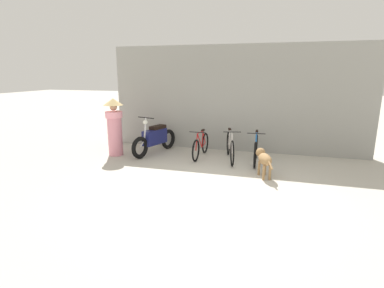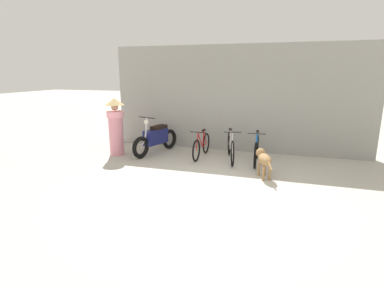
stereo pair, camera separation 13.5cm
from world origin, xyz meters
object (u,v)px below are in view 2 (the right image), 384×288
object	(u,v)px
bicycle_1	(231,147)
motorcycle	(156,139)
stray_dog	(264,159)
bicycle_0	(201,146)
bicycle_2	(256,150)
person_in_robes	(116,125)

from	to	relation	value
bicycle_1	motorcycle	xyz separation A→B (m)	(-2.29, 0.08, 0.08)
motorcycle	stray_dog	xyz separation A→B (m)	(3.25, -1.22, -0.02)
bicycle_0	stray_dog	world-z (taller)	bicycle_0
bicycle_2	stray_dog	size ratio (longest dim) A/B	1.73
person_in_robes	motorcycle	bearing A→B (deg)	-138.40
bicycle_1	bicycle_2	distance (m)	0.70
bicycle_1	person_in_robes	distance (m)	3.40
bicycle_0	motorcycle	world-z (taller)	motorcycle
motorcycle	person_in_robes	bearing A→B (deg)	-48.61
bicycle_2	stray_dog	distance (m)	1.12
motorcycle	bicycle_2	bearing A→B (deg)	104.48
bicycle_0	bicycle_2	size ratio (longest dim) A/B	0.95
bicycle_0	person_in_robes	distance (m)	2.58
bicycle_0	bicycle_2	world-z (taller)	bicycle_2
motorcycle	stray_dog	distance (m)	3.47
bicycle_1	motorcycle	world-z (taller)	motorcycle
bicycle_0	motorcycle	distance (m)	1.43
bicycle_1	stray_dog	world-z (taller)	bicycle_1
stray_dog	bicycle_2	bearing A→B (deg)	-7.54
bicycle_1	person_in_robes	world-z (taller)	person_in_robes
bicycle_2	person_in_robes	xyz separation A→B (m)	(-4.04, -0.35, 0.55)
bicycle_0	person_in_robes	size ratio (longest dim) A/B	0.94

